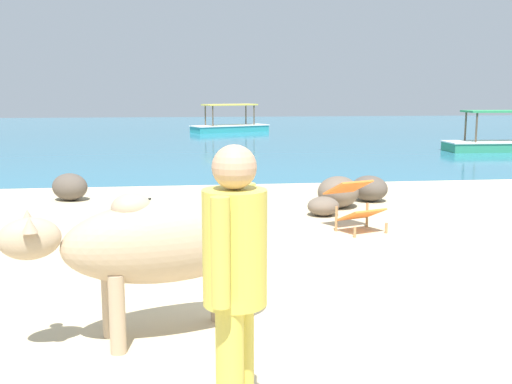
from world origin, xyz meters
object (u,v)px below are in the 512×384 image
(low_bench_table, at_px, (141,230))
(bottle, at_px, (150,214))
(cow, at_px, (162,242))
(boat_teal, at_px, (230,126))
(boat_green, at_px, (503,142))
(person_standing, at_px, (235,279))
(deck_chair_far, at_px, (355,202))

(low_bench_table, relative_size, bottle, 2.77)
(cow, bearing_deg, boat_teal, -111.83)
(boat_green, height_order, boat_teal, same)
(cow, height_order, person_standing, person_standing)
(cow, relative_size, low_bench_table, 2.49)
(cow, xyz_separation_m, bottle, (-0.18, 1.99, -0.19))
(low_bench_table, xyz_separation_m, bottle, (0.11, -0.09, 0.19))
(bottle, xyz_separation_m, boat_green, (10.53, 11.70, -0.31))
(cow, relative_size, person_standing, 1.26)
(deck_chair_far, relative_size, person_standing, 0.56)
(deck_chair_far, bearing_deg, boat_green, 122.02)
(bottle, bearing_deg, boat_green, 48.01)
(boat_green, relative_size, boat_teal, 0.97)
(low_bench_table, relative_size, person_standing, 0.51)
(deck_chair_far, height_order, boat_teal, boat_teal)
(cow, height_order, bottle, cow)
(bottle, relative_size, deck_chair_far, 0.33)
(low_bench_table, relative_size, boat_green, 0.22)
(low_bench_table, bearing_deg, bottle, -29.99)
(low_bench_table, height_order, bottle, bottle)
(low_bench_table, distance_m, deck_chair_far, 3.06)
(low_bench_table, relative_size, deck_chair_far, 0.91)
(low_bench_table, bearing_deg, person_standing, -70.31)
(bottle, xyz_separation_m, boat_teal, (2.67, 21.92, -0.31))
(bottle, bearing_deg, cow, -84.71)
(person_standing, distance_m, boat_teal, 25.61)
(deck_chair_far, bearing_deg, person_standing, -43.38)
(bottle, xyz_separation_m, person_standing, (0.59, -3.60, 0.38))
(cow, relative_size, boat_teal, 0.53)
(deck_chair_far, xyz_separation_m, boat_green, (7.86, 10.33, -0.13))
(bottle, relative_size, person_standing, 0.18)
(deck_chair_far, bearing_deg, boat_teal, 159.29)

